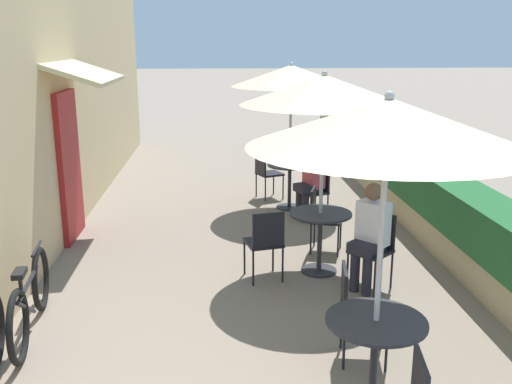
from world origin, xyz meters
name	(u,v)px	position (x,y,z in m)	size (l,w,h in m)	color
cafe_facade_wall	(63,88)	(-2.54, 7.02, 2.09)	(0.98, 14.30, 4.20)	#D6B784
planter_hedge	(409,185)	(2.75, 7.05, 0.54)	(0.60, 13.30, 1.01)	tan
patio_table_near	(375,346)	(0.84, 2.17, 0.54)	(0.76, 0.76, 0.76)	#28282D
patio_umbrella_near	(388,123)	(0.84, 2.17, 2.22)	(1.94, 1.94, 2.44)	#B7B7BC
cafe_chair_near_left	(356,306)	(0.88, 2.90, 0.52)	(0.46, 0.46, 0.87)	black
patio_table_mid	(320,230)	(0.92, 4.91, 0.54)	(0.76, 0.76, 0.76)	#28282D
patio_umbrella_mid	(324,90)	(0.92, 4.91, 2.22)	(1.94, 1.94, 2.44)	#B7B7BC
cafe_chair_mid_left	(321,214)	(1.06, 5.61, 0.52)	(0.50, 0.50, 0.87)	black
cafe_chair_mid_right	(265,239)	(0.24, 4.67, 0.52)	(0.48, 0.48, 0.87)	black
cafe_chair_mid_back	(375,244)	(1.46, 4.43, 0.52)	(0.57, 0.57, 0.87)	black
seated_patron_mid_back	(370,232)	(1.38, 4.35, 0.69)	(0.51, 0.51, 1.25)	#23232D
patio_table_far	(290,177)	(0.91, 7.70, 0.54)	(0.76, 0.76, 0.76)	#28282D
patio_umbrella_far	(291,76)	(0.91, 7.70, 2.22)	(1.94, 1.94, 2.44)	#B7B7BC
cafe_chair_far_left	(316,187)	(1.25, 7.06, 0.52)	(0.52, 0.52, 0.87)	black
seated_patron_far_left	(311,178)	(1.15, 7.02, 0.69)	(0.49, 0.45, 1.25)	#23232D
cafe_chair_far_right	(266,171)	(0.56, 8.33, 0.52)	(0.52, 0.52, 0.87)	black
bicycle_second	(30,299)	(-2.13, 3.59, 0.35)	(0.24, 1.73, 0.76)	black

